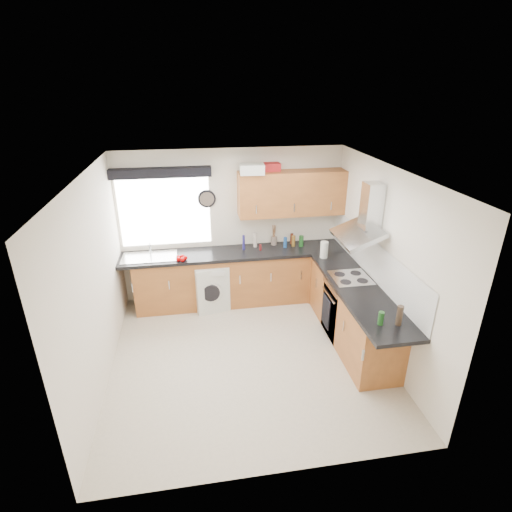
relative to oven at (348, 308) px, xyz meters
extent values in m
plane|color=beige|center=(-1.50, -0.30, -0.42)|extent=(3.60, 3.60, 0.00)
cube|color=white|center=(-1.50, -0.30, 2.08)|extent=(3.60, 3.60, 0.02)
cube|color=silver|center=(-1.50, 1.50, 0.82)|extent=(3.60, 0.02, 2.50)
cube|color=silver|center=(-1.50, -2.10, 0.82)|extent=(3.60, 0.02, 2.50)
cube|color=silver|center=(-3.30, -0.30, 0.82)|extent=(0.02, 3.60, 2.50)
cube|color=silver|center=(0.30, -0.30, 0.82)|extent=(0.02, 3.60, 2.50)
cube|color=silver|center=(-2.55, 1.49, 1.12)|extent=(1.40, 0.02, 1.10)
cube|color=black|center=(-2.55, 1.40, 1.76)|extent=(1.50, 0.18, 0.14)
cube|color=white|center=(0.29, 0.00, 0.75)|extent=(0.01, 3.00, 0.54)
cube|color=brown|center=(-1.60, 1.21, 0.01)|extent=(3.00, 0.58, 0.86)
cube|color=brown|center=(0.00, 1.20, 0.01)|extent=(0.60, 0.60, 0.86)
cube|color=brown|center=(0.01, -0.15, 0.01)|extent=(0.58, 2.10, 0.86)
cube|color=black|center=(-1.50, 1.20, 0.46)|extent=(3.60, 0.62, 0.05)
cube|color=black|center=(0.00, -0.30, 0.46)|extent=(0.62, 2.42, 0.05)
cube|color=black|center=(0.00, 0.00, 0.00)|extent=(0.56, 0.58, 0.85)
cube|color=silver|center=(0.00, 0.00, 0.49)|extent=(0.52, 0.52, 0.01)
cube|color=brown|center=(-0.55, 1.32, 1.38)|extent=(1.70, 0.35, 0.70)
cube|color=silver|center=(-1.92, 1.10, -0.04)|extent=(0.61, 0.60, 0.77)
cylinder|color=black|center=(-1.88, 1.46, 1.30)|extent=(0.28, 0.04, 0.28)
cube|color=silver|center=(-1.20, 1.22, 1.80)|extent=(0.38, 0.28, 0.15)
cube|color=#B21D1F|center=(-0.87, 1.42, 1.79)|extent=(0.28, 0.24, 0.12)
cylinder|color=#756357|center=(-0.81, 1.40, 0.56)|extent=(0.13, 0.13, 0.14)
cylinder|color=silver|center=(-0.15, 0.75, 0.61)|extent=(0.15, 0.15, 0.26)
cylinder|color=#522111|center=(-0.51, 1.38, 0.58)|extent=(0.05, 0.05, 0.18)
cylinder|color=brown|center=(-0.50, 1.27, 0.58)|extent=(0.06, 0.06, 0.18)
cylinder|color=#B6A79B|center=(-1.13, 1.35, 0.61)|extent=(0.06, 0.06, 0.25)
cylinder|color=#1A481B|center=(-0.38, 1.25, 0.58)|extent=(0.08, 0.08, 0.18)
cylinder|color=navy|center=(-1.34, 1.27, 0.61)|extent=(0.04, 0.04, 0.25)
cylinder|color=navy|center=(-0.65, 1.24, 0.57)|extent=(0.06, 0.06, 0.18)
cylinder|color=#561213|center=(-1.07, 1.20, 0.53)|extent=(0.04, 0.04, 0.10)
cylinder|color=#3D2E21|center=(0.10, -1.18, 0.61)|extent=(0.07, 0.07, 0.24)
cylinder|color=#1A491B|center=(-0.10, -1.14, 0.57)|extent=(0.06, 0.06, 0.16)
camera|label=1|loc=(-2.11, -4.68, 3.02)|focal=28.00mm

